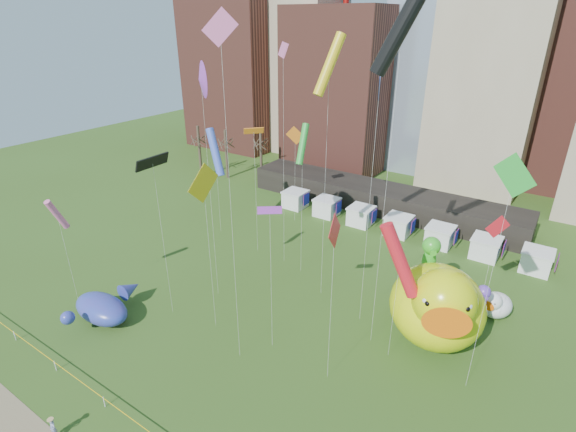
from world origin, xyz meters
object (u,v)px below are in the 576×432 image
Objects in this scene: small_duck at (495,304)px; woman at (53,428)px; seahorse_green at (429,257)px; big_duck at (438,304)px; seahorse_purple at (481,300)px; whale_inflatable at (103,307)px.

woman is at bearing -109.85° from small_duck.
small_duck is 35.21m from woman.
small_duck is at bearing -7.03° from seahorse_green.
woman is (-17.00, -22.37, -2.86)m from big_duck.
big_duck is at bearing -103.40° from small_duck.
small_duck is at bearing 40.69° from big_duck.
small_duck is 0.55× the size of seahorse_green.
seahorse_purple is at bearing -38.78° from seahorse_green.
seahorse_green is at bearing 60.97° from woman.
whale_inflatable is at bearing -172.14° from big_duck.
small_duck is 0.84× the size of seahorse_purple.
whale_inflatable is (-28.36, -19.50, -0.08)m from small_duck.
woman is (-19.62, -25.56, -2.43)m from seahorse_purple.
small_duck is at bearing 54.12° from woman.
seahorse_purple reaches higher than woman.
small_duck is 7.14m from seahorse_green.
big_duck is 28.29m from whale_inflatable.
woman is (-14.71, -26.82, -4.27)m from seahorse_green.
seahorse_green is 4.73× the size of woman.
whale_inflatable is 12.06m from woman.
seahorse_green is (-2.29, 4.45, 1.41)m from big_duck.
big_duck is 1.61× the size of seahorse_green.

